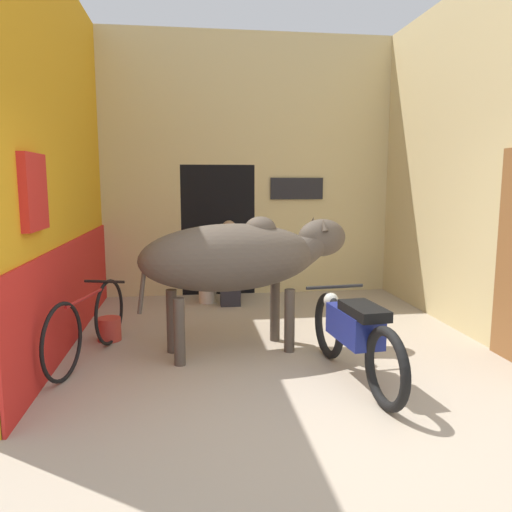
{
  "coord_description": "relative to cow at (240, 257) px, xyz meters",
  "views": [
    {
      "loc": [
        -0.93,
        -3.43,
        1.77
      ],
      "look_at": [
        -0.21,
        1.96,
        0.96
      ],
      "focal_mm": 35.0,
      "sensor_mm": 36.0,
      "label": 1
    }
  ],
  "objects": [
    {
      "name": "ground_plane",
      "position": [
        0.42,
        -1.63,
        -1.0
      ],
      "size": [
        30.0,
        30.0,
        0.0
      ],
      "primitive_type": "plane",
      "color": "tan"
    },
    {
      "name": "cow",
      "position": [
        0.0,
        0.0,
        0.0
      ],
      "size": [
        2.31,
        1.1,
        1.42
      ],
      "color": "#4C4238",
      "rests_on": "ground_plane"
    },
    {
      "name": "wall_left_shopfront",
      "position": [
        -1.91,
        0.54,
        0.94
      ],
      "size": [
        0.25,
        4.35,
        4.01
      ],
      "color": "orange",
      "rests_on": "ground_plane"
    },
    {
      "name": "motorcycle_near",
      "position": [
        0.92,
        -0.92,
        -0.57
      ],
      "size": [
        0.58,
        1.87,
        0.77
      ],
      "color": "black",
      "rests_on": "ground_plane"
    },
    {
      "name": "shopkeeper_seated",
      "position": [
        0.05,
        2.05,
        -0.36
      ],
      "size": [
        0.41,
        0.33,
        1.22
      ],
      "color": "#282833",
      "rests_on": "ground_plane"
    },
    {
      "name": "wall_back_with_doorway",
      "position": [
        0.25,
        2.97,
        0.66
      ],
      "size": [
        4.49,
        0.93,
        4.01
      ],
      "color": "#D1BC84",
      "rests_on": "ground_plane"
    },
    {
      "name": "bicycle",
      "position": [
        -1.52,
        -0.09,
        -0.63
      ],
      "size": [
        0.56,
        1.71,
        0.73
      ],
      "color": "black",
      "rests_on": "ground_plane"
    },
    {
      "name": "bucket",
      "position": [
        -1.43,
        0.54,
        -0.87
      ],
      "size": [
        0.26,
        0.26,
        0.26
      ],
      "color": "#C63D33",
      "rests_on": "ground_plane"
    },
    {
      "name": "plastic_stool",
      "position": [
        -0.27,
        2.18,
        -0.75
      ],
      "size": [
        0.37,
        0.37,
        0.47
      ],
      "color": "beige",
      "rests_on": "ground_plane"
    },
    {
      "name": "wall_right_with_door",
      "position": [
        2.75,
        0.5,
        0.97
      ],
      "size": [
        0.22,
        4.35,
        4.01
      ],
      "color": "#D1BC84",
      "rests_on": "ground_plane"
    }
  ]
}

